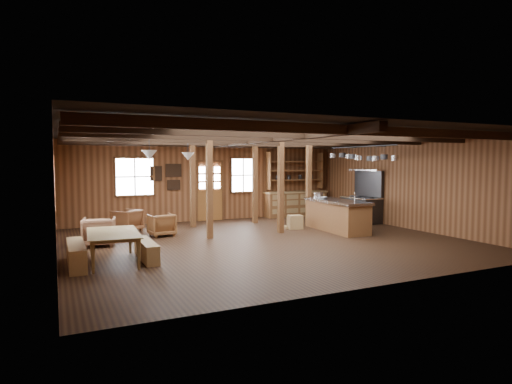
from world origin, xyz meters
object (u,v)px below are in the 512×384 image
commercial_range (362,205)px  armchair_a (127,221)px  kitchen_island (337,215)px  armchair_b (162,225)px  dining_table (115,247)px  armchair_c (99,232)px

commercial_range → armchair_a: bearing=170.0°
kitchen_island → armchair_b: bearing=167.9°
kitchen_island → armchair_a: 6.32m
armchair_a → armchair_b: 1.41m
commercial_range → armchair_a: (-7.72, 1.36, -0.27)m
dining_table → armchair_c: (-0.14, 2.03, 0.04)m
kitchen_island → commercial_range: bearing=34.5°
commercial_range → armchair_a: 7.85m
dining_table → commercial_range: bearing=-69.7°
armchair_a → commercial_range: bearing=131.0°
kitchen_island → armchair_a: bearing=159.4°
commercial_range → dining_table: (-8.55, -2.61, -0.29)m
armchair_c → commercial_range: bearing=-166.7°
commercial_range → armchair_c: 8.71m
kitchen_island → armchair_b: 5.20m
armchair_c → dining_table: bearing=103.2°
dining_table → armchair_a: 4.06m
dining_table → armchair_a: armchair_a is taller
commercial_range → armchair_b: commercial_range is taller
commercial_range → armchair_b: bearing=178.5°
commercial_range → armchair_c: size_ratio=2.34×
kitchen_island → armchair_c: bearing=178.1°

